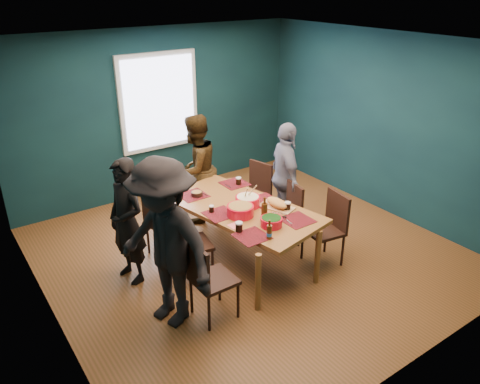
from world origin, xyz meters
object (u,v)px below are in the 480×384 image
Objects in this scene: dining_table at (242,212)px; chair_left_mid at (185,239)px; person_back at (195,169)px; chair_right_mid at (288,209)px; bowl_dumpling at (248,201)px; bowl_salad at (240,210)px; bowl_herbs at (271,221)px; cutting_board at (277,204)px; chair_left_far at (160,220)px; chair_right_far at (257,188)px; person_far_left at (127,222)px; person_near_left at (165,244)px; person_right at (285,177)px; chair_left_near at (207,275)px.

chair_left_mid is (-0.80, 0.04, -0.14)m from dining_table.
chair_right_mid is at bearing 99.75° from person_back.
bowl_dumpling reaches higher than chair_left_mid.
chair_left_mid is at bearing 161.86° from bowl_salad.
bowl_herbs is (-0.00, -0.58, 0.13)m from dining_table.
bowl_dumpling is 0.36m from cutting_board.
bowl_dumpling is at bearing -54.29° from chair_left_far.
chair_right_far is at bearing 32.28° from dining_table.
person_far_left reaches higher than bowl_dumpling.
chair_left_far reaches higher than chair_right_far.
person_near_left is 7.28× the size of bowl_herbs.
dining_table is at bearing 132.93° from person_right.
bowl_herbs is (0.80, -0.63, 0.27)m from chair_left_mid.
bowl_salad is at bearing 148.65° from cutting_board.
chair_left_far is at bearing 16.98° from person_back.
chair_right_far is at bearing -12.51° from chair_left_far.
dining_table is at bearing 6.99° from chair_left_mid.
person_near_left is (-1.40, -1.82, 0.11)m from person_back.
cutting_board is (-0.43, -0.27, 0.32)m from chair_right_mid.
chair_right_far is 2.90× the size of bowl_dumpling.
chair_right_far is at bearing 102.93° from person_near_left.
person_right is 2.52m from person_near_left.
chair_left_near reaches higher than bowl_herbs.
bowl_salad is at bearing -144.07° from bowl_dumpling.
bowl_dumpling is 1.22× the size of bowl_herbs.
chair_left_far is 0.96× the size of chair_left_near.
dining_table is 1.42m from person_near_left.
person_far_left reaches higher than bowl_herbs.
bowl_dumpling is (-0.74, -0.79, 0.31)m from chair_right_far.
person_far_left is 1.34m from bowl_salad.
bowl_dumpling is at bearing 91.42° from person_near_left.
person_back is (0.89, 0.62, 0.29)m from chair_left_far.
bowl_herbs is at bearing 69.25° from person_back.
chair_left_mid is at bearing 41.92° from person_far_left.
chair_right_mid is at bearing 37.35° from bowl_herbs.
chair_left_mid is 1.10× the size of chair_right_mid.
cutting_board reaches higher than chair_right_mid.
chair_right_mid is 0.55× the size of person_far_left.
person_far_left is 0.84× the size of person_near_left.
bowl_salad is at bearing -7.98° from chair_left_mid.
person_far_left is 0.99× the size of person_right.
bowl_dumpling is at bearing 35.93° from bowl_salad.
chair_left_near is 0.60× the size of person_right.
person_right is at bearing 66.31° from chair_right_mid.
person_near_left is (-0.51, -1.20, 0.40)m from chair_left_far.
dining_table is 2.30× the size of chair_left_near.
person_back reaches higher than bowl_dumpling.
person_far_left is 1.82m from cutting_board.
person_far_left is 0.96m from person_near_left.
bowl_salad is at bearing -150.39° from chair_right_far.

